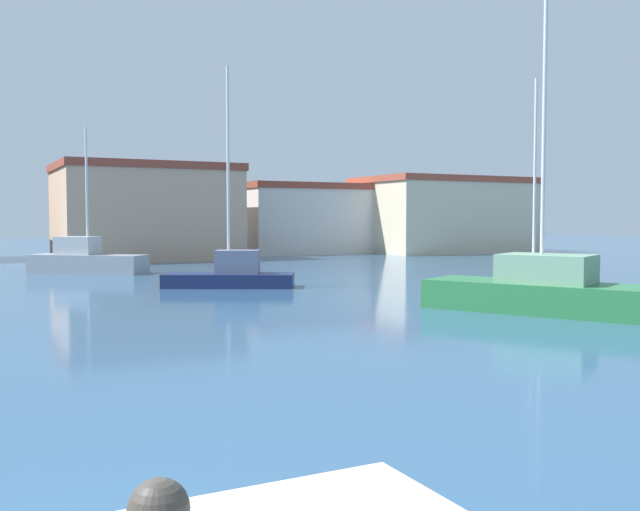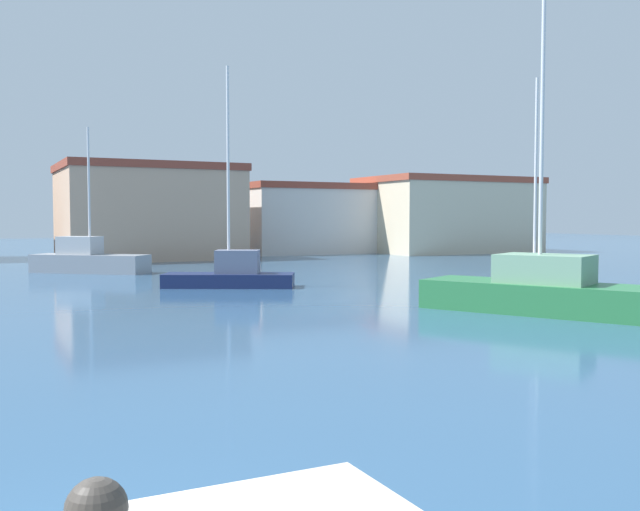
{
  "view_description": "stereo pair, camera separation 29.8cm",
  "coord_description": "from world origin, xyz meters",
  "px_view_note": "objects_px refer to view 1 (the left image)",
  "views": [
    {
      "loc": [
        -0.6,
        -4.79,
        2.87
      ],
      "look_at": [
        12.76,
        21.33,
        1.3
      ],
      "focal_mm": 39.97,
      "sensor_mm": 36.0,
      "label": 1
    },
    {
      "loc": [
        -0.34,
        -4.93,
        2.87
      ],
      "look_at": [
        12.76,
        21.33,
        1.3
      ],
      "focal_mm": 39.97,
      "sensor_mm": 36.0,
      "label": 2
    }
  ],
  "objects_px": {
    "sailboat_white_mid_harbor": "(533,274)",
    "sailboat_navy_far_right": "(231,274)",
    "sailboat_green_outer_mooring": "(542,289)",
    "sailboat_grey_distant_east": "(86,260)"
  },
  "relations": [
    {
      "from": "sailboat_white_mid_harbor",
      "to": "sailboat_green_outer_mooring",
      "type": "xyz_separation_m",
      "value": [
        -6.0,
        -6.64,
        0.24
      ]
    },
    {
      "from": "sailboat_grey_distant_east",
      "to": "sailboat_white_mid_harbor",
      "type": "height_order",
      "value": "sailboat_white_mid_harbor"
    },
    {
      "from": "sailboat_white_mid_harbor",
      "to": "sailboat_grey_distant_east",
      "type": "bearing_deg",
      "value": 135.47
    },
    {
      "from": "sailboat_grey_distant_east",
      "to": "sailboat_green_outer_mooring",
      "type": "relative_size",
      "value": 0.63
    },
    {
      "from": "sailboat_navy_far_right",
      "to": "sailboat_white_mid_harbor",
      "type": "relative_size",
      "value": 1.04
    },
    {
      "from": "sailboat_navy_far_right",
      "to": "sailboat_grey_distant_east",
      "type": "xyz_separation_m",
      "value": [
        -4.1,
        10.55,
        0.12
      ]
    },
    {
      "from": "sailboat_grey_distant_east",
      "to": "sailboat_white_mid_harbor",
      "type": "distance_m",
      "value": 22.17
    },
    {
      "from": "sailboat_navy_far_right",
      "to": "sailboat_grey_distant_east",
      "type": "bearing_deg",
      "value": 111.22
    },
    {
      "from": "sailboat_navy_far_right",
      "to": "sailboat_green_outer_mooring",
      "type": "distance_m",
      "value": 12.97
    },
    {
      "from": "sailboat_white_mid_harbor",
      "to": "sailboat_navy_far_right",
      "type": "bearing_deg",
      "value": 156.88
    }
  ]
}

